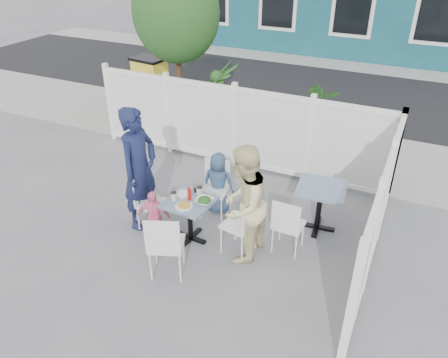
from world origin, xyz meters
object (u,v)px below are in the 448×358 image
at_px(spare_table, 320,197).
at_px(chair_left, 148,198).
at_px(chair_right, 244,221).
at_px(man, 139,169).
at_px(chair_near, 165,242).
at_px(woman, 243,205).
at_px(toddler, 153,217).
at_px(boy, 218,183).
at_px(chair_back, 215,184).
at_px(utility_cabinet, 151,88).
at_px(main_table, 190,210).

xyz_separation_m(spare_table, chair_left, (-2.38, -1.07, -0.05)).
distance_m(chair_right, man, 1.76).
height_order(chair_left, man, man).
distance_m(chair_near, woman, 1.15).
distance_m(spare_table, man, 2.75).
height_order(chair_left, woman, woman).
height_order(woman, toddler, woman).
height_order(man, boy, man).
distance_m(chair_right, chair_back, 1.12).
bearing_deg(chair_right, toddler, 113.26).
relative_size(chair_right, boy, 0.91).
height_order(utility_cabinet, woman, woman).
height_order(chair_right, chair_near, chair_near).
bearing_deg(chair_right, chair_left, 100.88).
bearing_deg(utility_cabinet, spare_table, -22.67).
height_order(main_table, woman, woman).
xyz_separation_m(chair_left, woman, (1.57, -0.02, 0.33)).
height_order(utility_cabinet, main_table, utility_cabinet).
xyz_separation_m(utility_cabinet, man, (2.44, -3.94, 0.29)).
bearing_deg(spare_table, utility_cabinet, 149.50).
xyz_separation_m(main_table, chair_left, (-0.73, 0.01, 0.00)).
bearing_deg(spare_table, woman, -126.28).
distance_m(chair_back, chair_near, 1.67).
distance_m(utility_cabinet, man, 4.65).
distance_m(spare_table, chair_near, 2.47).
distance_m(spare_table, boy, 1.63).
height_order(chair_near, boy, boy).
xyz_separation_m(chair_right, man, (-1.71, 0.01, 0.42)).
xyz_separation_m(chair_near, man, (-0.99, 0.91, 0.39)).
bearing_deg(chair_back, chair_near, 85.24).
bearing_deg(chair_right, chair_back, 56.42).
height_order(boy, toddler, boy).
bearing_deg(utility_cabinet, main_table, -42.58).
relative_size(chair_right, man, 0.49).
relative_size(spare_table, woman, 0.45).
relative_size(man, toddler, 2.23).
bearing_deg(man, toddler, -126.35).
bearing_deg(main_table, toddler, -149.37).
bearing_deg(woman, chair_left, -89.12).
relative_size(spare_table, chair_left, 0.86).
bearing_deg(chair_right, utility_cabinet, 55.76).
xyz_separation_m(spare_table, chair_right, (-0.81, -1.03, -0.03)).
relative_size(utility_cabinet, chair_left, 1.49).
distance_m(man, woman, 1.73).
bearing_deg(main_table, man, 175.90).
bearing_deg(main_table, boy, 87.49).
bearing_deg(toddler, boy, 48.93).
bearing_deg(chair_left, chair_back, 138.69).
xyz_separation_m(woman, toddler, (-1.30, -0.26, -0.43)).
bearing_deg(chair_back, spare_table, -178.70).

